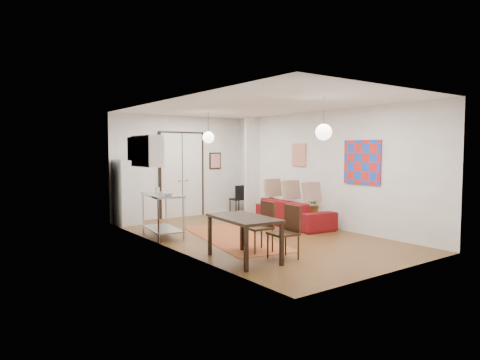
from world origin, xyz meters
TOP-DOWN VIEW (x-y plane):
  - floor at (0.00, 0.00)m, footprint 7.00×7.00m
  - ceiling at (0.00, 0.00)m, footprint 4.20×7.00m
  - wall_back at (0.00, 3.50)m, footprint 4.20×0.02m
  - wall_front at (0.00, -3.50)m, footprint 4.20×0.02m
  - wall_left at (-2.10, 0.00)m, footprint 0.02×7.00m
  - wall_right at (2.10, 0.00)m, footprint 0.02×7.00m
  - double_doors at (0.00, 3.46)m, footprint 1.44×0.06m
  - stub_partition at (1.85, 2.55)m, footprint 0.50×0.10m
  - wall_cabinet at (-1.92, 1.50)m, footprint 0.35×1.00m
  - painting_popart at (2.08, -1.25)m, footprint 0.05×1.00m
  - painting_abstract at (2.08, 0.80)m, footprint 0.05×0.50m
  - poster_back at (1.15, 3.47)m, footprint 0.40×0.03m
  - print_left at (-2.07, 2.00)m, footprint 0.03×0.44m
  - pendant_back at (0.00, 2.00)m, footprint 0.30×0.30m
  - pendant_front at (0.00, -2.00)m, footprint 0.30×0.30m
  - kilim_rug at (-0.54, 0.11)m, footprint 1.94×3.62m
  - sofa at (1.59, 0.45)m, footprint 2.38×1.15m
  - coffee_table at (1.75, -0.11)m, footprint 0.94×0.61m
  - potted_plant at (1.75, -0.11)m, footprint 0.34×0.38m
  - kitchen_counter at (-1.75, 1.10)m, footprint 0.79×1.32m
  - bowl at (-1.75, 0.80)m, footprint 0.27×0.27m
  - soap_bottle at (-1.75, 1.35)m, footprint 0.11×0.11m
  - fridge at (-1.75, 3.15)m, footprint 0.64×0.64m
  - dining_table at (-1.47, -1.53)m, footprint 0.91×1.45m
  - dining_chair_near at (-0.87, -1.09)m, footprint 0.49×0.66m
  - dining_chair_far at (-0.87, -1.79)m, footprint 0.49×0.66m
  - black_side_chair at (1.75, 3.23)m, footprint 0.40×0.40m

SIDE VIEW (x-z plane):
  - floor at x=0.00m, z-range 0.00..0.00m
  - kilim_rug at x=-0.54m, z-range 0.00..0.01m
  - sofa at x=1.59m, z-range 0.00..0.67m
  - coffee_table at x=1.75m, z-range 0.14..0.53m
  - black_side_chair at x=1.75m, z-range 0.07..0.93m
  - dining_chair_near at x=-0.87m, z-range 0.07..1.02m
  - dining_chair_far at x=-0.87m, z-range 0.07..1.02m
  - potted_plant at x=1.75m, z-range 0.39..0.77m
  - kitchen_counter at x=-1.75m, z-range 0.15..1.10m
  - dining_table at x=-1.47m, z-range 0.30..1.06m
  - fridge at x=-1.75m, z-range 0.00..1.69m
  - bowl at x=-1.75m, z-range 0.96..1.01m
  - soap_bottle at x=-1.75m, z-range 0.96..1.16m
  - double_doors at x=0.00m, z-range -0.05..2.45m
  - wall_back at x=0.00m, z-range 0.00..2.90m
  - wall_front at x=0.00m, z-range 0.00..2.90m
  - wall_left at x=-2.10m, z-range 0.00..2.90m
  - wall_right at x=2.10m, z-range 0.00..2.90m
  - stub_partition at x=1.85m, z-range 0.00..2.90m
  - poster_back at x=1.15m, z-range 1.35..1.85m
  - painting_popart at x=2.08m, z-range 1.15..2.15m
  - painting_abstract at x=2.08m, z-range 1.50..2.10m
  - wall_cabinet at x=-1.92m, z-range 1.55..2.25m
  - print_left at x=-2.07m, z-range 1.68..2.22m
  - pendant_back at x=0.00m, z-range 1.85..2.65m
  - pendant_front at x=0.00m, z-range 1.85..2.65m
  - ceiling at x=0.00m, z-range 2.89..2.91m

